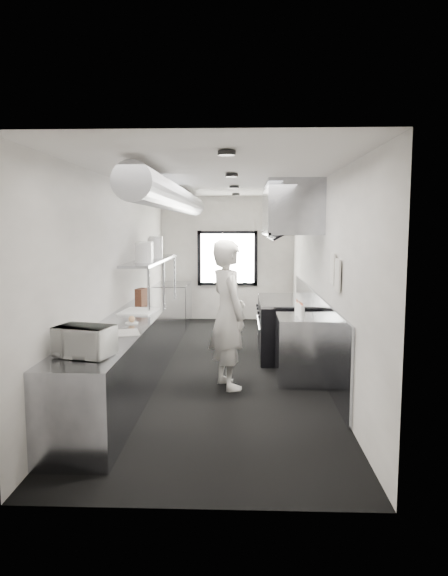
# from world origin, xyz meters

# --- Properties ---
(floor) EXTENTS (3.00, 8.00, 0.01)m
(floor) POSITION_xyz_m (0.00, 0.00, 0.00)
(floor) COLOR black
(floor) RESTS_ON ground
(ceiling) EXTENTS (3.00, 8.00, 0.01)m
(ceiling) POSITION_xyz_m (0.00, 0.00, 2.80)
(ceiling) COLOR silver
(ceiling) RESTS_ON wall_back
(wall_back) EXTENTS (3.00, 0.02, 2.80)m
(wall_back) POSITION_xyz_m (0.00, 4.00, 1.40)
(wall_back) COLOR silver
(wall_back) RESTS_ON floor
(wall_front) EXTENTS (3.00, 0.02, 2.80)m
(wall_front) POSITION_xyz_m (0.00, -4.00, 1.40)
(wall_front) COLOR silver
(wall_front) RESTS_ON floor
(wall_left) EXTENTS (0.02, 8.00, 2.80)m
(wall_left) POSITION_xyz_m (-1.50, 0.00, 1.40)
(wall_left) COLOR silver
(wall_left) RESTS_ON floor
(wall_right) EXTENTS (0.02, 8.00, 2.80)m
(wall_right) POSITION_xyz_m (1.50, 0.00, 1.40)
(wall_right) COLOR silver
(wall_right) RESTS_ON floor
(wall_cladding) EXTENTS (0.03, 5.50, 1.10)m
(wall_cladding) POSITION_xyz_m (1.48, 0.30, 0.55)
(wall_cladding) COLOR gray
(wall_cladding) RESTS_ON wall_right
(hvac_duct) EXTENTS (0.40, 6.40, 0.40)m
(hvac_duct) POSITION_xyz_m (-0.70, 0.40, 2.55)
(hvac_duct) COLOR #96989E
(hvac_duct) RESTS_ON ceiling
(service_window) EXTENTS (1.36, 0.05, 1.25)m
(service_window) POSITION_xyz_m (0.00, 3.96, 1.40)
(service_window) COLOR white
(service_window) RESTS_ON wall_back
(exhaust_hood) EXTENTS (0.81, 2.20, 0.88)m
(exhaust_hood) POSITION_xyz_m (1.10, 0.70, 2.39)
(exhaust_hood) COLOR gray
(exhaust_hood) RESTS_ON ceiling
(prep_counter) EXTENTS (0.70, 6.00, 0.90)m
(prep_counter) POSITION_xyz_m (-1.15, -0.50, 0.45)
(prep_counter) COLOR gray
(prep_counter) RESTS_ON floor
(pass_shelf) EXTENTS (0.45, 3.00, 0.68)m
(pass_shelf) POSITION_xyz_m (-1.19, 1.00, 1.54)
(pass_shelf) COLOR gray
(pass_shelf) RESTS_ON prep_counter
(range) EXTENTS (0.88, 1.60, 0.94)m
(range) POSITION_xyz_m (1.04, 0.70, 0.47)
(range) COLOR black
(range) RESTS_ON floor
(bottle_station) EXTENTS (0.65, 0.80, 0.90)m
(bottle_station) POSITION_xyz_m (1.15, -0.70, 0.45)
(bottle_station) COLOR gray
(bottle_station) RESTS_ON floor
(far_work_table) EXTENTS (0.70, 1.20, 0.90)m
(far_work_table) POSITION_xyz_m (-1.15, 3.20, 0.45)
(far_work_table) COLOR gray
(far_work_table) RESTS_ON floor
(notice_sheet_a) EXTENTS (0.02, 0.28, 0.38)m
(notice_sheet_a) POSITION_xyz_m (1.47, -1.20, 1.60)
(notice_sheet_a) COLOR silver
(notice_sheet_a) RESTS_ON wall_right
(notice_sheet_b) EXTENTS (0.02, 0.28, 0.38)m
(notice_sheet_b) POSITION_xyz_m (1.47, -1.55, 1.55)
(notice_sheet_b) COLOR silver
(notice_sheet_b) RESTS_ON wall_right
(line_cook) EXTENTS (0.72, 0.84, 1.95)m
(line_cook) POSITION_xyz_m (0.16, -1.00, 0.98)
(line_cook) COLOR silver
(line_cook) RESTS_ON floor
(microwave) EXTENTS (0.56, 0.47, 0.29)m
(microwave) POSITION_xyz_m (-1.15, -2.93, 1.05)
(microwave) COLOR silver
(microwave) RESTS_ON prep_counter
(deli_tub_a) EXTENTS (0.15, 0.15, 0.10)m
(deli_tub_a) POSITION_xyz_m (-1.26, -2.76, 0.95)
(deli_tub_a) COLOR #B7C0B0
(deli_tub_a) RESTS_ON prep_counter
(deli_tub_b) EXTENTS (0.20, 0.20, 0.11)m
(deli_tub_b) POSITION_xyz_m (-1.30, -2.44, 0.96)
(deli_tub_b) COLOR #B7C0B0
(deli_tub_b) RESTS_ON prep_counter
(newspaper) EXTENTS (0.42, 0.47, 0.01)m
(newspaper) POSITION_xyz_m (-1.01, -1.88, 0.90)
(newspaper) COLOR silver
(newspaper) RESTS_ON prep_counter
(small_plate) EXTENTS (0.22, 0.22, 0.01)m
(small_plate) POSITION_xyz_m (-1.06, -1.28, 0.91)
(small_plate) COLOR silver
(small_plate) RESTS_ON prep_counter
(pastry) EXTENTS (0.08, 0.08, 0.08)m
(pastry) POSITION_xyz_m (-1.06, -1.28, 0.96)
(pastry) COLOR tan
(pastry) RESTS_ON small_plate
(cutting_board) EXTENTS (0.52, 0.66, 0.02)m
(cutting_board) POSITION_xyz_m (-1.15, -0.41, 0.91)
(cutting_board) COLOR white
(cutting_board) RESTS_ON prep_counter
(knife_block) EXTENTS (0.16, 0.26, 0.26)m
(knife_block) POSITION_xyz_m (-1.23, 0.22, 1.03)
(knife_block) COLOR brown
(knife_block) RESTS_ON prep_counter
(plate_stack_a) EXTENTS (0.31, 0.31, 0.31)m
(plate_stack_a) POSITION_xyz_m (-1.17, 0.16, 1.72)
(plate_stack_a) COLOR silver
(plate_stack_a) RESTS_ON pass_shelf
(plate_stack_b) EXTENTS (0.25, 0.25, 0.31)m
(plate_stack_b) POSITION_xyz_m (-1.23, 0.66, 1.72)
(plate_stack_b) COLOR silver
(plate_stack_b) RESTS_ON pass_shelf
(plate_stack_c) EXTENTS (0.28, 0.28, 0.35)m
(plate_stack_c) POSITION_xyz_m (-1.18, 1.28, 1.75)
(plate_stack_c) COLOR silver
(plate_stack_c) RESTS_ON pass_shelf
(plate_stack_d) EXTENTS (0.28, 0.28, 0.37)m
(plate_stack_d) POSITION_xyz_m (-1.23, 1.62, 1.76)
(plate_stack_d) COLOR silver
(plate_stack_d) RESTS_ON pass_shelf
(squeeze_bottle_a) EXTENTS (0.07, 0.07, 0.19)m
(squeeze_bottle_a) POSITION_xyz_m (1.13, -0.95, 0.99)
(squeeze_bottle_a) COLOR white
(squeeze_bottle_a) RESTS_ON bottle_station
(squeeze_bottle_b) EXTENTS (0.08, 0.08, 0.19)m
(squeeze_bottle_b) POSITION_xyz_m (1.13, -0.86, 1.00)
(squeeze_bottle_b) COLOR white
(squeeze_bottle_b) RESTS_ON bottle_station
(squeeze_bottle_c) EXTENTS (0.08, 0.08, 0.18)m
(squeeze_bottle_c) POSITION_xyz_m (1.12, -0.70, 0.99)
(squeeze_bottle_c) COLOR white
(squeeze_bottle_c) RESTS_ON bottle_station
(squeeze_bottle_d) EXTENTS (0.07, 0.07, 0.18)m
(squeeze_bottle_d) POSITION_xyz_m (1.10, -0.60, 0.99)
(squeeze_bottle_d) COLOR white
(squeeze_bottle_d) RESTS_ON bottle_station
(squeeze_bottle_e) EXTENTS (0.08, 0.08, 0.17)m
(squeeze_bottle_e) POSITION_xyz_m (1.12, -0.39, 0.99)
(squeeze_bottle_e) COLOR white
(squeeze_bottle_e) RESTS_ON bottle_station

